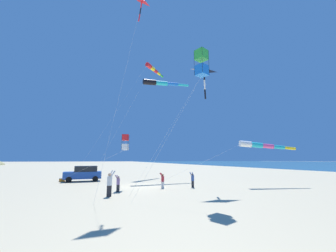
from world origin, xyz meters
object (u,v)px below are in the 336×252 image
Objects in this scene: kite_windsock_green_low_center at (160,83)px; kite_delta_yellow_midlevel at (142,1)px; person_bystander_far at (118,183)px; person_child_grey_jacket at (163,180)px; kite_box_red_high_left at (125,142)px; cooler_box at (62,180)px; kite_delta_white_trailing at (205,71)px; kite_windsock_black_fish_shape at (153,69)px; person_child_green_jacket at (193,179)px; kite_box_long_streamer_left at (201,63)px; parked_car at (84,173)px; kite_windsock_teal_far_right at (260,145)px; person_adult_flyer at (110,182)px.

kite_delta_yellow_midlevel is (5.32, 12.35, 2.25)m from kite_windsock_green_low_center.
kite_delta_yellow_midlevel reaches higher than person_bystander_far.
person_child_grey_jacket is 4.98m from kite_box_red_high_left.
cooler_box is 0.05× the size of kite_delta_white_trailing.
kite_box_red_high_left is at bearing 54.51° from kite_windsock_green_low_center.
kite_windsock_black_fish_shape is 19.92m from kite_delta_white_trailing.
person_child_green_jacket is 16.05m from kite_windsock_green_low_center.
cooler_box is at bearing -54.59° from kite_box_long_streamer_left.
person_bystander_far is 0.12× the size of kite_delta_white_trailing.
person_child_green_jacket is at bearing 168.95° from kite_box_red_high_left.
parked_car is at bearing -64.34° from kite_box_red_high_left.
kite_windsock_black_fish_shape is (-12.93, -6.69, 19.07)m from cooler_box.
parked_car is 3.14× the size of person_bystander_far.
kite_windsock_teal_far_right is at bearing -178.44° from kite_delta_white_trailing.
person_bystander_far is 0.07× the size of kite_windsock_black_fish_shape.
kite_windsock_green_low_center is at bearing -54.62° from kite_windsock_teal_far_right.
kite_windsock_teal_far_right reaches higher than cooler_box.
kite_box_red_high_left is at bearing -83.16° from kite_delta_yellow_midlevel.
cooler_box is at bearing -62.15° from kite_delta_yellow_midlevel.
kite_windsock_teal_far_right is 13.68m from kite_box_red_high_left.
kite_windsock_green_low_center is at bearing -113.29° from kite_delta_yellow_midlevel.
person_adult_flyer is at bearing 31.23° from person_child_grey_jacket.
person_adult_flyer is 0.09× the size of kite_windsock_black_fish_shape.
cooler_box is 16.24m from person_child_green_jacket.
parked_car is 16.13m from kite_windsock_green_low_center.
parked_car is at bearing -70.27° from kite_delta_yellow_midlevel.
cooler_box is 23.18m from kite_windsock_teal_far_right.
parked_car is 0.37× the size of kite_delta_white_trailing.
kite_windsock_black_fish_shape reaches higher than kite_delta_white_trailing.
person_bystander_far is at bearing 14.18° from person_child_grey_jacket.
kite_windsock_black_fish_shape is (-6.56, -15.51, 15.03)m from kite_box_red_high_left.
kite_delta_yellow_midlevel is at bearing 96.84° from kite_box_red_high_left.
parked_car reaches higher than cooler_box.
person_adult_flyer is at bearing -24.89° from kite_box_long_streamer_left.
kite_windsock_teal_far_right is at bearing 110.84° from kite_windsock_black_fish_shape.
kite_box_red_high_left is at bearing 125.84° from cooler_box.
person_child_grey_jacket is 0.10× the size of kite_windsock_green_low_center.
kite_windsock_green_low_center is at bearing -86.71° from person_child_green_jacket.
parked_car reaches higher than person_bystander_far.
kite_windsock_teal_far_right is (-14.15, 0.66, 3.33)m from person_bystander_far.
kite_windsock_teal_far_right is 2.09× the size of kite_box_red_high_left.
person_child_green_jacket is (-10.30, 9.45, -0.16)m from parked_car.
kite_box_long_streamer_left is (8.75, 4.17, 5.80)m from kite_windsock_teal_far_right.
kite_delta_white_trailing reaches higher than person_bystander_far.
person_child_grey_jacket is 0.19× the size of kite_box_red_high_left.
kite_windsock_teal_far_right is 1.29× the size of kite_delta_white_trailing.
person_bystander_far is at bearing 67.36° from kite_windsock_black_fish_shape.
kite_delta_white_trailing reaches higher than cooler_box.
person_adult_flyer is 1.32× the size of person_bystander_far.
kite_windsock_teal_far_right is 16.35m from kite_windsock_green_low_center.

